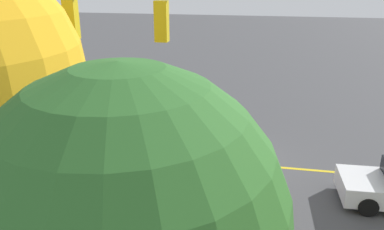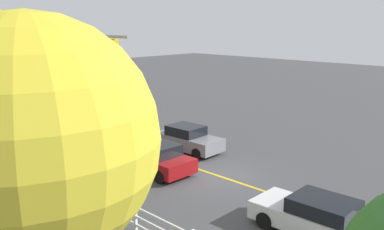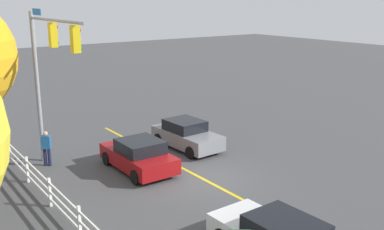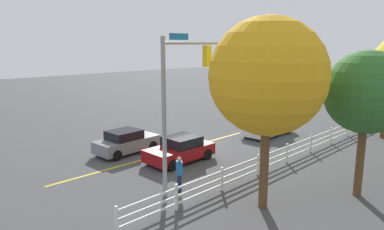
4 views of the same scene
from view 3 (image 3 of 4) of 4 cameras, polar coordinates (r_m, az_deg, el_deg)
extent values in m
plane|color=#444447|center=(19.91, 1.56, -8.17)|extent=(120.00, 120.00, 0.00)
cube|color=gold|center=(17.19, 9.84, -12.22)|extent=(28.00, 0.16, 0.01)
cylinder|color=gray|center=(22.41, -18.93, 3.16)|extent=(0.20, 0.20, 7.13)
cylinder|color=gray|center=(19.14, -16.98, 11.38)|extent=(6.11, 0.12, 0.12)
cube|color=#0C59B2|center=(21.17, -19.05, 12.22)|extent=(1.10, 0.03, 0.28)
cube|color=gold|center=(19.50, -17.18, 9.64)|extent=(0.32, 0.28, 1.00)
sphere|color=red|center=(19.52, -16.83, 10.61)|extent=(0.17, 0.17, 0.17)
sphere|color=orange|center=(19.54, -16.76, 9.68)|extent=(0.17, 0.17, 0.17)
sphere|color=#148C19|center=(19.57, -16.69, 8.75)|extent=(0.17, 0.17, 0.17)
cube|color=gold|center=(17.24, -14.54, 9.26)|extent=(0.32, 0.28, 1.00)
sphere|color=red|center=(17.27, -14.14, 10.36)|extent=(0.17, 0.17, 0.17)
sphere|color=orange|center=(17.29, -14.07, 9.30)|extent=(0.17, 0.17, 0.17)
sphere|color=#148C19|center=(17.32, -14.01, 8.25)|extent=(0.17, 0.17, 0.17)
cube|color=black|center=(13.89, 11.77, -13.84)|extent=(2.22, 1.73, 0.53)
cylinder|color=black|center=(15.92, 8.73, -13.19)|extent=(0.65, 0.24, 0.64)
cube|color=slate|center=(23.73, -0.61, -2.88)|extent=(4.17, 1.99, 0.73)
cube|color=black|center=(23.70, -0.92, -1.29)|extent=(2.02, 1.71, 0.55)
cylinder|color=black|center=(23.30, 3.13, -3.91)|extent=(0.65, 0.25, 0.64)
cylinder|color=black|center=(22.27, -0.14, -4.77)|extent=(0.65, 0.25, 0.64)
cylinder|color=black|center=(25.35, -1.03, -2.36)|extent=(0.65, 0.25, 0.64)
cylinder|color=black|center=(24.41, -4.18, -3.06)|extent=(0.65, 0.25, 0.64)
cube|color=maroon|center=(20.95, -6.80, -5.42)|extent=(4.16, 1.95, 0.70)
cube|color=black|center=(20.58, -6.57, -3.94)|extent=(1.91, 1.75, 0.56)
cylinder|color=black|center=(21.85, -10.69, -5.42)|extent=(0.64, 0.22, 0.64)
cylinder|color=black|center=(22.62, -6.50, -4.56)|extent=(0.64, 0.22, 0.64)
cylinder|color=black|center=(19.48, -7.11, -7.79)|extent=(0.64, 0.22, 0.64)
cylinder|color=black|center=(20.34, -2.56, -6.70)|extent=(0.64, 0.22, 0.64)
cylinder|color=#191E3F|center=(22.45, -18.07, -5.07)|extent=(0.16, 0.16, 0.85)
cylinder|color=#191E3F|center=(22.40, -17.57, -5.08)|extent=(0.16, 0.16, 0.85)
cube|color=#1E5999|center=(22.20, -17.97, -3.29)|extent=(0.43, 0.48, 0.62)
sphere|color=tan|center=(22.08, -18.05, -2.25)|extent=(0.22, 0.22, 0.22)
cube|color=white|center=(15.62, -14.03, -13.00)|extent=(0.10, 0.10, 1.15)
cube|color=white|center=(18.10, -17.51, -9.30)|extent=(0.10, 0.10, 1.15)
cube|color=white|center=(20.69, -20.09, -6.49)|extent=(0.10, 0.10, 1.15)
cube|color=white|center=(23.35, -22.07, -4.30)|extent=(0.10, 0.10, 1.15)
cube|color=white|center=(14.25, -11.88, -13.98)|extent=(26.00, 0.06, 0.09)
camera|label=1|loc=(13.85, -50.51, 8.03)|focal=36.78mm
camera|label=2|loc=(4.06, -95.24, -5.87)|focal=38.95mm
camera|label=4|loc=(31.44, -46.31, 8.49)|focal=33.40mm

